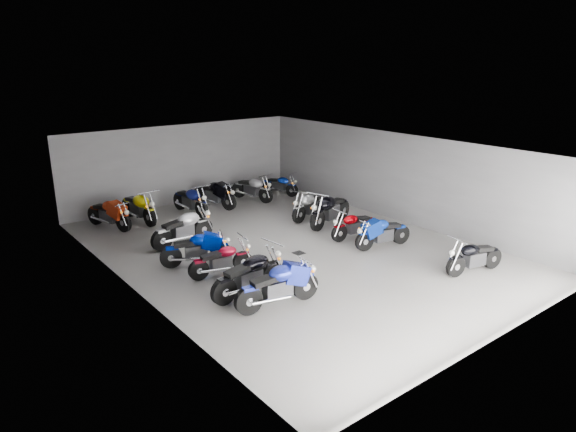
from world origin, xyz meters
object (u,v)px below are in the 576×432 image
motorcycle_left_f (183,228)px  motorcycle_back_f (280,185)px  motorcycle_left_d (222,260)px  drain_grate (299,253)px  motorcycle_left_e (197,249)px  motorcycle_right_f (310,205)px  motorcycle_left_b (279,285)px  motorcycle_right_c (382,233)px  motorcycle_back_c (191,200)px  motorcycle_back_e (252,188)px  motorcycle_right_d (354,225)px  motorcycle_right_e (330,210)px  motorcycle_right_a (474,257)px  motorcycle_back_a (109,214)px  motorcycle_back_b (139,207)px  motorcycle_back_d (215,194)px  motorcycle_left_c (250,275)px

motorcycle_left_f → motorcycle_back_f: motorcycle_left_f is taller
motorcycle_left_d → drain_grate: bearing=98.1°
motorcycle_left_e → motorcycle_right_f: bearing=128.7°
motorcycle_left_b → motorcycle_right_c: 5.14m
motorcycle_left_b → motorcycle_back_c: bearing=173.7°
motorcycle_back_c → motorcycle_back_f: 4.42m
motorcycle_back_c → motorcycle_back_e: size_ratio=1.04×
drain_grate → motorcycle_right_d: (2.32, -0.07, 0.45)m
motorcycle_right_e → motorcycle_left_b: bearing=111.1°
motorcycle_right_a → motorcycle_back_f: (0.92, 10.12, -0.02)m
motorcycle_right_c → motorcycle_back_f: bearing=-0.4°
motorcycle_back_f → motorcycle_left_f: bearing=6.9°
motorcycle_right_e → motorcycle_back_f: 4.65m
motorcycle_right_c → motorcycle_back_a: (-6.08, 7.21, 0.04)m
motorcycle_right_f → motorcycle_back_f: size_ratio=1.17×
motorcycle_back_b → motorcycle_back_f: 6.39m
motorcycle_right_c → motorcycle_back_d: 7.48m
motorcycle_left_e → motorcycle_right_f: (5.52, 1.44, 0.02)m
motorcycle_left_b → motorcycle_back_e: (4.96, 8.38, -0.02)m
motorcycle_left_c → motorcycle_left_f: 4.36m
motorcycle_right_a → motorcycle_back_c: bearing=31.2°
motorcycle_left_f → motorcycle_left_e: bearing=-22.5°
drain_grate → motorcycle_right_e: bearing=29.1°
motorcycle_left_e → motorcycle_right_f: size_ratio=0.92×
motorcycle_back_b → motorcycle_back_f: size_ratio=1.29×
motorcycle_right_a → motorcycle_right_c: 2.96m
motorcycle_right_e → motorcycle_back_f: motorcycle_right_e is taller
motorcycle_left_c → motorcycle_left_f: (0.39, 4.35, 0.00)m
motorcycle_back_b → motorcycle_back_d: 3.16m
motorcycle_left_f → motorcycle_back_d: motorcycle_left_f is taller
drain_grate → motorcycle_right_e: size_ratio=0.14×
motorcycle_left_c → motorcycle_left_e: bearing=177.6°
motorcycle_back_b → motorcycle_back_d: bearing=174.3°
motorcycle_back_d → motorcycle_right_d: bearing=89.5°
motorcycle_back_e → motorcycle_back_d: bearing=-16.7°
motorcycle_right_a → motorcycle_right_e: (-0.25, 5.62, 0.11)m
motorcycle_back_f → motorcycle_back_c: bearing=-17.4°
motorcycle_left_f → motorcycle_back_c: motorcycle_left_f is taller
motorcycle_right_c → motorcycle_back_c: size_ratio=0.91×
motorcycle_back_e → motorcycle_right_e: bearing=79.4°
motorcycle_left_c → motorcycle_right_e: bearing=113.5°
motorcycle_left_b → motorcycle_left_d: 2.45m
drain_grate → motorcycle_left_f: size_ratio=0.14×
motorcycle_right_d → motorcycle_right_f: motorcycle_right_f is taller
drain_grate → motorcycle_right_f: 3.66m
motorcycle_left_b → motorcycle_back_d: size_ratio=1.02×
motorcycle_left_b → motorcycle_back_d: 9.04m
motorcycle_left_f → motorcycle_back_b: (-0.17, 3.16, 0.02)m
motorcycle_right_f → motorcycle_left_e: bearing=90.9°
motorcycle_back_e → motorcycle_left_f: bearing=18.7°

